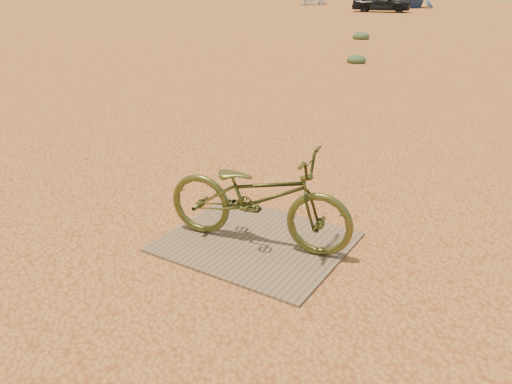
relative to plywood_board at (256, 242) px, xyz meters
The scene contains 6 objects.
ground 0.60m from the plywood_board, 18.34° to the left, with size 120.00×120.00×0.00m, color #C0854A.
plywood_board is the anchor object (origin of this frame).
bicycle 0.42m from the plywood_board, 23.48° to the right, with size 0.55×1.57×0.83m, color #464D20.
car 34.40m from the plywood_board, 107.15° to the left, with size 1.59×3.96×1.35m, color black.
kale_a 10.33m from the plywood_board, 106.75° to the left, with size 0.51×0.51×0.28m, color #46603E.
kale_c 16.33m from the plywood_board, 107.84° to the left, with size 0.64×0.64×0.35m, color #46603E.
Camera 1 is at (1.38, -3.33, 2.04)m, focal length 35.00 mm.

